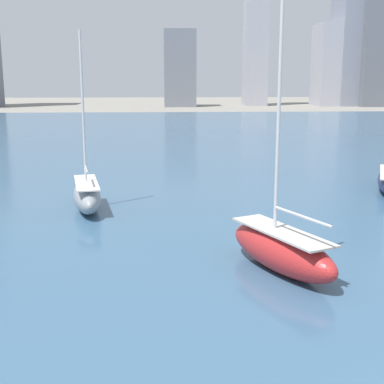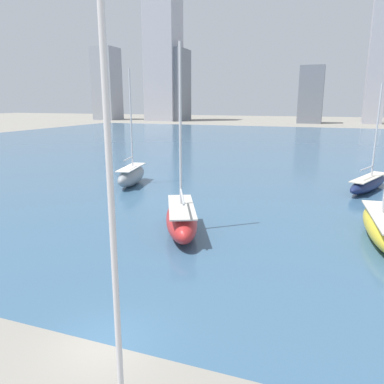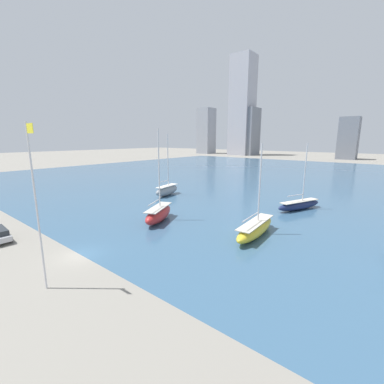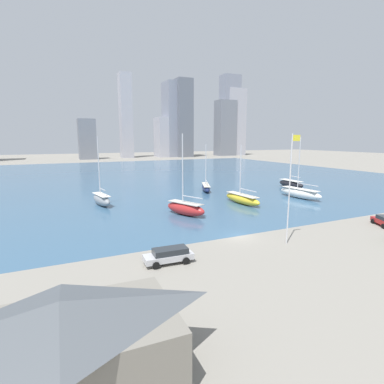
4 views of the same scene
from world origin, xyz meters
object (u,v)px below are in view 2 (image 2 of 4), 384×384
sailboat_yellow (383,227)px  sailboat_navy (369,183)px  sailboat_red (181,219)px  flag_pole (114,222)px  sailboat_gray (132,175)px

sailboat_yellow → sailboat_navy: sailboat_yellow is taller
sailboat_red → sailboat_navy: size_ratio=1.19×
flag_pole → sailboat_gray: bearing=118.8°
sailboat_navy → sailboat_yellow: bearing=-68.8°
sailboat_gray → sailboat_red: 17.96m
sailboat_red → sailboat_navy: bearing=30.2°
flag_pole → sailboat_red: 19.81m
flag_pole → sailboat_navy: bearing=77.4°
flag_pole → sailboat_yellow: flag_pole is taller
sailboat_yellow → sailboat_navy: size_ratio=1.01×
flag_pole → sailboat_red: (-5.70, 18.01, -5.95)m
sailboat_yellow → sailboat_red: bearing=-169.7°
sailboat_yellow → sailboat_navy: 16.33m
flag_pole → sailboat_gray: flag_pole is taller
sailboat_yellow → flag_pole: bearing=-114.7°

